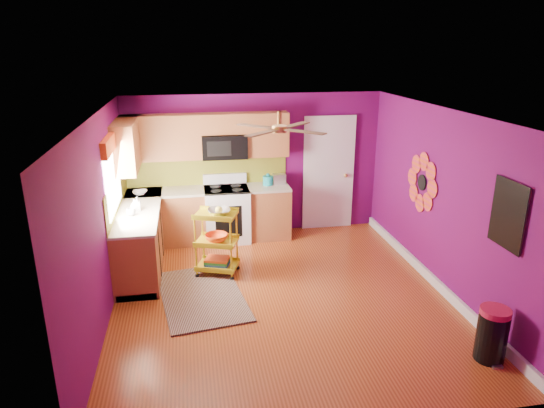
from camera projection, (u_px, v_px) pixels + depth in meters
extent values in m
plane|color=maroon|center=(281.00, 296.00, 6.67)|extent=(5.00, 5.00, 0.00)
cube|color=#600B55|center=(255.00, 165.00, 8.61)|extent=(4.50, 0.04, 2.50)
cube|color=#600B55|center=(341.00, 310.00, 3.94)|extent=(4.50, 0.04, 2.50)
cube|color=#600B55|center=(101.00, 221.00, 5.91)|extent=(0.04, 5.00, 2.50)
cube|color=#600B55|center=(443.00, 201.00, 6.65)|extent=(0.04, 5.00, 2.50)
cube|color=silver|center=(283.00, 114.00, 5.88)|extent=(4.50, 5.00, 0.04)
cube|color=white|center=(432.00, 279.00, 7.01)|extent=(0.05, 4.90, 0.14)
cube|color=brown|center=(141.00, 238.00, 7.47)|extent=(0.60, 2.30, 0.90)
cube|color=brown|center=(210.00, 216.00, 8.45)|extent=(2.80, 0.60, 0.90)
cube|color=beige|center=(138.00, 210.00, 7.32)|extent=(0.63, 2.30, 0.04)
cube|color=beige|center=(209.00, 190.00, 8.30)|extent=(2.80, 0.63, 0.04)
cube|color=black|center=(143.00, 262.00, 7.60)|extent=(0.54, 2.30, 0.10)
cube|color=black|center=(211.00, 237.00, 8.57)|extent=(2.80, 0.54, 0.10)
cube|color=white|center=(227.00, 215.00, 8.47)|extent=(0.76, 0.66, 0.92)
cube|color=black|center=(226.00, 189.00, 8.32)|extent=(0.76, 0.62, 0.03)
cube|color=white|center=(225.00, 179.00, 8.54)|extent=(0.76, 0.06, 0.18)
cube|color=black|center=(229.00, 222.00, 8.16)|extent=(0.45, 0.02, 0.55)
cube|color=brown|center=(161.00, 138.00, 8.02)|extent=(1.32, 0.33, 0.75)
cube|color=brown|center=(267.00, 134.00, 8.31)|extent=(0.72, 0.33, 0.75)
cube|color=brown|center=(223.00, 123.00, 8.12)|extent=(0.76, 0.33, 0.34)
cube|color=brown|center=(127.00, 144.00, 7.48)|extent=(0.33, 1.30, 0.75)
cube|color=black|center=(224.00, 146.00, 8.21)|extent=(0.76, 0.38, 0.40)
cube|color=brown|center=(207.00, 170.00, 8.48)|extent=(2.80, 0.01, 0.51)
cube|color=brown|center=(117.00, 193.00, 7.19)|extent=(0.01, 2.30, 0.51)
cube|color=white|center=(112.00, 175.00, 6.80)|extent=(0.03, 1.20, 1.00)
cube|color=#E34914|center=(111.00, 142.00, 6.66)|extent=(0.08, 1.35, 0.22)
cube|color=white|center=(328.00, 174.00, 8.88)|extent=(0.85, 0.04, 2.05)
cube|color=white|center=(329.00, 175.00, 8.86)|extent=(0.95, 0.02, 2.15)
sphere|color=#BF8C3F|center=(346.00, 176.00, 8.89)|extent=(0.07, 0.07, 0.07)
cylinder|color=black|center=(422.00, 183.00, 7.17)|extent=(0.01, 0.24, 0.24)
cube|color=teal|center=(509.00, 215.00, 5.24)|extent=(0.03, 0.52, 0.72)
cube|color=black|center=(508.00, 215.00, 5.24)|extent=(0.01, 0.56, 0.76)
cylinder|color=#BF8C3F|center=(280.00, 118.00, 6.09)|extent=(0.06, 0.06, 0.16)
cylinder|color=#BF8C3F|center=(279.00, 129.00, 6.14)|extent=(0.20, 0.20, 0.08)
cube|color=#4C2D19|center=(296.00, 125.00, 6.43)|extent=(0.47, 0.47, 0.01)
cube|color=#4C2D19|center=(255.00, 126.00, 6.35)|extent=(0.47, 0.47, 0.01)
cube|color=#4C2D19|center=(262.00, 133.00, 5.84)|extent=(0.47, 0.47, 0.01)
cube|color=#4C2D19|center=(305.00, 132.00, 5.93)|extent=(0.47, 0.47, 0.01)
cube|color=black|center=(202.00, 295.00, 6.67)|extent=(1.30, 1.87, 0.02)
cylinder|color=gold|center=(196.00, 247.00, 7.04)|extent=(0.03, 0.03, 0.92)
cylinder|color=gold|center=(231.00, 249.00, 6.96)|extent=(0.03, 0.03, 0.92)
cylinder|color=gold|center=(203.00, 237.00, 7.38)|extent=(0.03, 0.03, 0.92)
cylinder|color=gold|center=(237.00, 239.00, 7.30)|extent=(0.03, 0.03, 0.92)
sphere|color=black|center=(197.00, 276.00, 7.19)|extent=(0.06, 0.06, 0.06)
sphere|color=black|center=(232.00, 278.00, 7.10)|extent=(0.06, 0.06, 0.06)
sphere|color=black|center=(204.00, 265.00, 7.53)|extent=(0.06, 0.06, 0.06)
sphere|color=black|center=(238.00, 268.00, 7.45)|extent=(0.06, 0.06, 0.06)
cube|color=gold|center=(216.00, 215.00, 7.03)|extent=(0.70, 0.60, 0.03)
cube|color=gold|center=(217.00, 242.00, 7.16)|extent=(0.70, 0.60, 0.03)
cube|color=gold|center=(218.00, 266.00, 7.29)|extent=(0.70, 0.60, 0.03)
imported|color=beige|center=(219.00, 212.00, 7.00)|extent=(0.42, 0.42, 0.08)
sphere|color=yellow|center=(219.00, 210.00, 7.00)|extent=(0.11, 0.11, 0.11)
imported|color=#E34914|center=(216.00, 238.00, 7.14)|extent=(0.43, 0.43, 0.11)
cube|color=navy|center=(217.00, 263.00, 7.27)|extent=(0.41, 0.36, 0.04)
cube|color=#267233|center=(217.00, 261.00, 7.26)|extent=(0.41, 0.36, 0.04)
cube|color=#E34914|center=(217.00, 259.00, 7.25)|extent=(0.41, 0.36, 0.03)
cylinder|color=black|center=(492.00, 337.00, 5.27)|extent=(0.36, 0.36, 0.56)
cylinder|color=#BD1B40|center=(496.00, 312.00, 5.17)|extent=(0.33, 0.33, 0.07)
cube|color=beige|center=(497.00, 367.00, 5.20)|extent=(0.12, 0.07, 0.03)
cylinder|color=teal|center=(268.00, 180.00, 8.50)|extent=(0.18, 0.18, 0.16)
sphere|color=teal|center=(268.00, 175.00, 8.47)|extent=(0.06, 0.06, 0.06)
cube|color=beige|center=(279.00, 179.00, 8.55)|extent=(0.22, 0.15, 0.18)
imported|color=#EA3F72|center=(137.00, 204.00, 7.19)|extent=(0.09, 0.10, 0.21)
imported|color=white|center=(135.00, 204.00, 7.23)|extent=(0.13, 0.13, 0.17)
imported|color=white|center=(140.00, 192.00, 7.99)|extent=(0.24, 0.24, 0.06)
imported|color=white|center=(131.00, 212.00, 7.00)|extent=(0.13, 0.13, 0.10)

